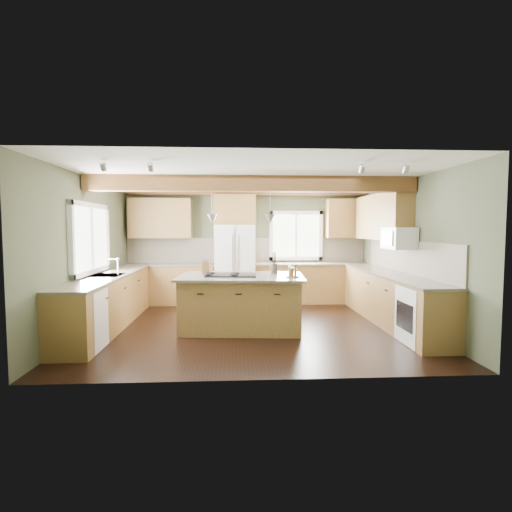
{
  "coord_description": "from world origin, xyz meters",
  "views": [
    {
      "loc": [
        -0.32,
        -6.92,
        1.73
      ],
      "look_at": [
        0.08,
        0.3,
        1.22
      ],
      "focal_mm": 28.0,
      "sensor_mm": 36.0,
      "label": 1
    }
  ],
  "objects": [
    {
      "name": "island_top",
      "position": [
        -0.2,
        -0.15,
        0.9
      ],
      "size": [
        2.2,
        1.51,
        0.04
      ],
      "primitive_type": "cube",
      "rotation": [
        0.0,
        0.0,
        -0.08
      ],
      "color": "#453E33",
      "rests_on": "island"
    },
    {
      "name": "wall_left",
      "position": [
        -2.8,
        0.0,
        1.3
      ],
      "size": [
        0.0,
        5.0,
        5.0
      ],
      "primitive_type": "plane",
      "rotation": [
        1.57,
        0.0,
        1.57
      ],
      "color": "#495139",
      "rests_on": "ground"
    },
    {
      "name": "counter_left",
      "position": [
        -2.5,
        0.05,
        0.9
      ],
      "size": [
        0.64,
        3.74,
        0.04
      ],
      "primitive_type": "cube",
      "color": "#453E33",
      "rests_on": "base_cab_left"
    },
    {
      "name": "upper_cab_back_corner",
      "position": [
        2.3,
        2.33,
        1.95
      ],
      "size": [
        0.9,
        0.35,
        0.9
      ],
      "primitive_type": "cube",
      "color": "brown",
      "rests_on": "wall_back"
    },
    {
      "name": "island",
      "position": [
        -0.2,
        -0.15,
        0.44
      ],
      "size": [
        2.06,
        1.36,
        0.88
      ],
      "primitive_type": "cube",
      "rotation": [
        0.0,
        0.0,
        -0.08
      ],
      "color": "olive",
      "rests_on": "floor"
    },
    {
      "name": "backsplash_back",
      "position": [
        0.0,
        2.48,
        1.21
      ],
      "size": [
        5.58,
        0.03,
        0.58
      ],
      "primitive_type": "cube",
      "color": "brown",
      "rests_on": "wall_back"
    },
    {
      "name": "base_cab_right",
      "position": [
        2.5,
        0.05,
        0.44
      ],
      "size": [
        0.6,
        3.7,
        0.88
      ],
      "primitive_type": "cube",
      "color": "brown",
      "rests_on": "floor"
    },
    {
      "name": "oven",
      "position": [
        2.49,
        -1.25,
        0.43
      ],
      "size": [
        0.6,
        0.72,
        0.84
      ],
      "primitive_type": "cube",
      "color": "white",
      "rests_on": "floor"
    },
    {
      "name": "base_cab_back_left",
      "position": [
        -1.79,
        2.2,
        0.44
      ],
      "size": [
        2.02,
        0.6,
        0.88
      ],
      "primitive_type": "cube",
      "color": "brown",
      "rests_on": "floor"
    },
    {
      "name": "ceiling",
      "position": [
        0.0,
        0.0,
        2.6
      ],
      "size": [
        5.6,
        5.6,
        0.0
      ],
      "primitive_type": "plane",
      "rotation": [
        3.14,
        0.0,
        0.0
      ],
      "color": "silver",
      "rests_on": "wall_back"
    },
    {
      "name": "upper_cab_over_fridge",
      "position": [
        -0.3,
        2.33,
        2.15
      ],
      "size": [
        0.96,
        0.35,
        0.7
      ],
      "primitive_type": "cube",
      "color": "brown",
      "rests_on": "wall_back"
    },
    {
      "name": "cooktop",
      "position": [
        -0.36,
        -0.14,
        0.93
      ],
      "size": [
        0.9,
        0.64,
        0.02
      ],
      "primitive_type": "cube",
      "rotation": [
        0.0,
        0.0,
        -0.08
      ],
      "color": "black",
      "rests_on": "island_top"
    },
    {
      "name": "wall_back",
      "position": [
        0.0,
        2.5,
        1.3
      ],
      "size": [
        5.6,
        0.0,
        5.6
      ],
      "primitive_type": "plane",
      "rotation": [
        1.57,
        0.0,
        0.0
      ],
      "color": "#495139",
      "rests_on": "ground"
    },
    {
      "name": "soffit_trim",
      "position": [
        0.0,
        2.4,
        2.54
      ],
      "size": [
        5.55,
        0.2,
        0.1
      ],
      "primitive_type": "cube",
      "color": "#523217",
      "rests_on": "ceiling"
    },
    {
      "name": "bottle_tray",
      "position": [
        0.64,
        -0.46,
        1.02
      ],
      "size": [
        0.3,
        0.3,
        0.21
      ],
      "primitive_type": null,
      "rotation": [
        0.0,
        0.0,
        -0.38
      ],
      "color": "brown",
      "rests_on": "island_top"
    },
    {
      "name": "counter_back_left",
      "position": [
        -1.79,
        2.2,
        0.9
      ],
      "size": [
        2.06,
        0.64,
        0.04
      ],
      "primitive_type": "cube",
      "color": "#453E33",
      "rests_on": "base_cab_back_left"
    },
    {
      "name": "upper_cab_right",
      "position": [
        2.62,
        0.9,
        1.95
      ],
      "size": [
        0.35,
        2.2,
        0.9
      ],
      "primitive_type": "cube",
      "color": "brown",
      "rests_on": "wall_right"
    },
    {
      "name": "pendant_right",
      "position": [
        0.29,
        -0.19,
        1.88
      ],
      "size": [
        0.18,
        0.18,
        0.16
      ],
      "primitive_type": "cone",
      "rotation": [
        3.14,
        0.0,
        0.0
      ],
      "color": "#B2B2B7",
      "rests_on": "ceiling"
    },
    {
      "name": "pendant_left",
      "position": [
        -0.69,
        -0.11,
        1.88
      ],
      "size": [
        0.18,
        0.18,
        0.16
      ],
      "primitive_type": "cone",
      "rotation": [
        3.14,
        0.0,
        0.0
      ],
      "color": "#B2B2B7",
      "rests_on": "ceiling"
    },
    {
      "name": "utensil_crock",
      "position": [
        0.4,
        0.14,
        1.01
      ],
      "size": [
        0.15,
        0.15,
        0.17
      ],
      "primitive_type": "cylinder",
      "rotation": [
        0.0,
        0.0,
        0.16
      ],
      "color": "#3C3330",
      "rests_on": "island_top"
    },
    {
      "name": "refrigerator",
      "position": [
        -0.3,
        2.12,
        0.9
      ],
      "size": [
        0.9,
        0.74,
        1.8
      ],
      "primitive_type": "cube",
      "color": "white",
      "rests_on": "floor"
    },
    {
      "name": "floor",
      "position": [
        0.0,
        0.0,
        0.0
      ],
      "size": [
        5.6,
        5.6,
        0.0
      ],
      "primitive_type": "plane",
      "color": "black",
      "rests_on": "ground"
    },
    {
      "name": "faucet",
      "position": [
        -2.32,
        0.05,
        1.05
      ],
      "size": [
        0.02,
        0.02,
        0.28
      ],
      "primitive_type": "cylinder",
      "color": "#B2B2B7",
      "rests_on": "sink"
    },
    {
      "name": "counter_back_right",
      "position": [
        1.49,
        2.2,
        0.9
      ],
      "size": [
        2.66,
        0.64,
        0.04
      ],
      "primitive_type": "cube",
      "color": "#453E33",
      "rests_on": "base_cab_back_right"
    },
    {
      "name": "dishwasher",
      "position": [
        -2.49,
        -1.25,
        0.43
      ],
      "size": [
        0.6,
        0.6,
        0.84
      ],
      "primitive_type": "cube",
      "color": "white",
      "rests_on": "floor"
    },
    {
      "name": "upper_cab_back_left",
      "position": [
        -1.99,
        2.33,
        1.95
      ],
      "size": [
        1.4,
        0.35,
        0.9
      ],
      "primitive_type": "cube",
      "color": "brown",
      "rests_on": "wall_back"
    },
    {
      "name": "base_cab_back_right",
      "position": [
        1.49,
        2.2,
        0.44
      ],
      "size": [
        2.62,
        0.6,
        0.88
      ],
      "primitive_type": "cube",
      "color": "brown",
      "rests_on": "floor"
    },
    {
      "name": "sink",
      "position": [
        -2.5,
        0.05,
        0.91
      ],
      "size": [
        0.5,
        0.65,
        0.03
      ],
      "primitive_type": "cube",
      "color": "#262628",
      "rests_on": "counter_left"
    },
    {
      "name": "window_left",
      "position": [
        -2.78,
        0.05,
        1.55
      ],
      "size": [
        0.04,
        1.6,
        1.05
      ],
      "primitive_type": "cube",
      "color": "white",
      "rests_on": "wall_left"
    },
    {
      "name": "microwave",
      "position": [
        2.58,
        -0.05,
        1.55
      ],
      "size": [
        0.4,
        0.7,
        0.38
      ],
      "primitive_type": "cube",
      "color": "white",
      "rests_on": "wall_right"
    },
    {
      "name": "counter_right",
      "position": [
        2.5,
        0.05,
        0.9
      ],
      "size": [
        0.64,
        3.74,
        0.04
      ],
      "primitive_type": "cube",
      "color": "#453E33",
      "rests_on": "base_cab_right"
    },
    {
      "name": "backsplash_right",
      "position": [
        2.78,
        0.05,
        1.21
      ],
      "size": [
        0.03,
        3.7,
        0.58
      ],
      "primitive_type": "cube",
      "color": "brown",
      "rests_on": "wall_right"
    },
    {
      "name": "knife_block",
      "position": [
        -0.82,
        0.15,
        1.03
      ],
      "size": [
        0.14,
        0.11,
        0.21
      ],
      "primitive_type": "cube",
      "rotation": [
        0.0,
        0.0,
        -0.11
      ],
      "color": "brown",
      "rests_on": "island_top"
    },
    {
      "name": "window_back",
      "position": [
        1.15,
        2.48,
        1.55
      ],
      "size": [
        1.1,
        0.04,
        1.0
      ],
      "primitive_type": "cube",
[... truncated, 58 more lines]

